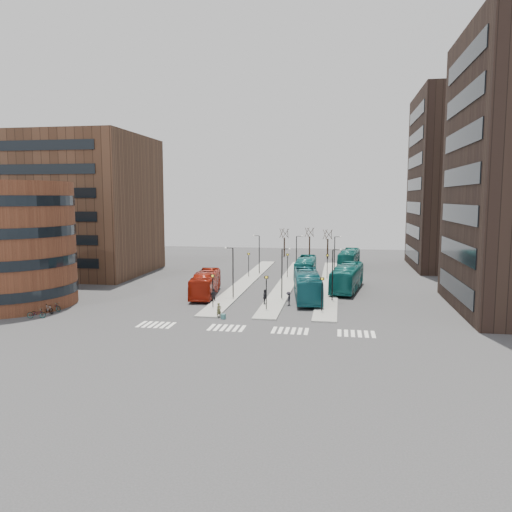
% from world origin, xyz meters
% --- Properties ---
extents(ground, '(160.00, 160.00, 0.00)m').
position_xyz_m(ground, '(0.00, 0.00, 0.00)').
color(ground, '#2D2E30').
rests_on(ground, ground).
extents(island_left, '(2.50, 45.00, 0.15)m').
position_xyz_m(island_left, '(-4.00, 30.00, 0.07)').
color(island_left, gray).
rests_on(island_left, ground).
extents(island_mid, '(2.50, 45.00, 0.15)m').
position_xyz_m(island_mid, '(2.00, 30.00, 0.07)').
color(island_mid, gray).
rests_on(island_mid, ground).
extents(island_right, '(2.50, 45.00, 0.15)m').
position_xyz_m(island_right, '(8.00, 30.00, 0.07)').
color(island_right, gray).
rests_on(island_right, ground).
extents(suitcase, '(0.48, 0.42, 0.52)m').
position_xyz_m(suitcase, '(-2.12, 7.33, 0.26)').
color(suitcase, '#231C9B').
rests_on(suitcase, ground).
extents(red_bus, '(3.78, 11.03, 3.01)m').
position_xyz_m(red_bus, '(-7.11, 18.84, 1.51)').
color(red_bus, maroon).
rests_on(red_bus, ground).
extents(teal_bus_a, '(4.30, 12.49, 3.41)m').
position_xyz_m(teal_bus_a, '(5.62, 18.61, 1.70)').
color(teal_bus_a, '#12525C').
rests_on(teal_bus_a, ground).
extents(teal_bus_b, '(2.72, 11.28, 3.14)m').
position_xyz_m(teal_bus_b, '(4.27, 35.39, 1.57)').
color(teal_bus_b, '#156B6D').
rests_on(teal_bus_b, ground).
extents(teal_bus_c, '(4.72, 12.49, 3.40)m').
position_xyz_m(teal_bus_c, '(10.43, 25.53, 1.70)').
color(teal_bus_c, '#13615F').
rests_on(teal_bus_c, ground).
extents(teal_bus_d, '(4.14, 11.74, 3.20)m').
position_xyz_m(teal_bus_d, '(11.04, 47.37, 1.60)').
color(teal_bus_d, '#135F5A').
rests_on(teal_bus_d, ground).
extents(traveller, '(0.66, 0.66, 1.54)m').
position_xyz_m(traveller, '(-2.70, 7.88, 0.77)').
color(traveller, brown).
rests_on(traveller, ground).
extents(commuter_a, '(0.76, 0.59, 1.56)m').
position_xyz_m(commuter_a, '(-5.23, 15.39, 0.78)').
color(commuter_a, black).
rests_on(commuter_a, ground).
extents(commuter_b, '(0.48, 1.08, 1.81)m').
position_xyz_m(commuter_b, '(1.04, 14.63, 0.91)').
color(commuter_b, black).
rests_on(commuter_b, ground).
extents(commuter_c, '(0.67, 1.06, 1.56)m').
position_xyz_m(commuter_c, '(3.72, 14.96, 0.78)').
color(commuter_c, black).
rests_on(commuter_c, ground).
extents(bicycle_near, '(1.94, 1.09, 0.96)m').
position_xyz_m(bicycle_near, '(-21.00, 4.54, 0.48)').
color(bicycle_near, gray).
rests_on(bicycle_near, ground).
extents(bicycle_mid, '(1.71, 1.02, 0.99)m').
position_xyz_m(bicycle_mid, '(-21.00, 6.61, 0.50)').
color(bicycle_mid, gray).
rests_on(bicycle_mid, ground).
extents(bicycle_far, '(1.92, 0.96, 0.96)m').
position_xyz_m(bicycle_far, '(-21.00, 7.68, 0.48)').
color(bicycle_far, gray).
rests_on(bicycle_far, ground).
extents(crosswalk_stripes, '(22.35, 2.40, 0.01)m').
position_xyz_m(crosswalk_stripes, '(1.75, 4.00, 0.01)').
color(crosswalk_stripes, silver).
rests_on(crosswalk_stripes, ground).
extents(round_building, '(15.16, 15.16, 14.00)m').
position_xyz_m(round_building, '(-28.00, 10.00, 6.99)').
color(round_building, brown).
rests_on(round_building, ground).
extents(office_block, '(25.00, 20.12, 22.00)m').
position_xyz_m(office_block, '(-34.00, 33.98, 11.00)').
color(office_block, '#4E3324').
rests_on(office_block, ground).
extents(tower_far, '(20.12, 20.00, 30.00)m').
position_xyz_m(tower_far, '(31.98, 50.00, 15.00)').
color(tower_far, black).
rests_on(tower_far, ground).
extents(sign_poles, '(12.45, 22.12, 3.65)m').
position_xyz_m(sign_poles, '(1.60, 23.00, 2.41)').
color(sign_poles, black).
rests_on(sign_poles, ground).
extents(lamp_posts, '(14.04, 20.24, 6.12)m').
position_xyz_m(lamp_posts, '(2.64, 28.00, 3.58)').
color(lamp_posts, black).
rests_on(lamp_posts, ground).
extents(bare_trees, '(10.97, 8.14, 5.90)m').
position_xyz_m(bare_trees, '(2.67, 62.67, 2.72)').
color(bare_trees, black).
rests_on(bare_trees, ground).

